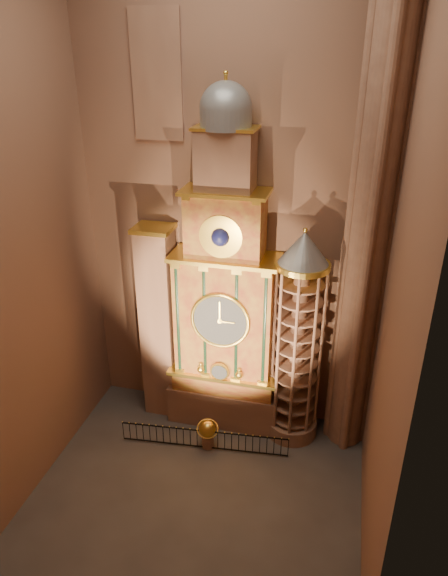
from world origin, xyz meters
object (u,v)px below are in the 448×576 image
(iron_railing, at_px, (204,439))
(celestial_globe, at_px, (208,432))
(stair_turret, at_px, (297,342))
(astronomical_clock, at_px, (225,304))
(portrait_tower, at_px, (159,323))

(iron_railing, bearing_deg, celestial_globe, 50.37)
(iron_railing, bearing_deg, stair_turret, 29.88)
(stair_turret, bearing_deg, astronomical_clock, 175.70)
(astronomical_clock, bearing_deg, celestial_globe, -96.99)
(astronomical_clock, height_order, stair_turret, astronomical_clock)
(celestial_globe, relative_size, iron_railing, 0.19)
(stair_turret, bearing_deg, iron_railing, -150.12)
(astronomical_clock, height_order, celestial_globe, astronomical_clock)
(stair_turret, height_order, iron_railing, stair_turret)
(portrait_tower, bearing_deg, iron_railing, -40.49)
(celestial_globe, bearing_deg, stair_turret, 28.87)
(astronomical_clock, distance_m, celestial_globe, 6.23)
(celestial_globe, height_order, iron_railing, celestial_globe)
(stair_turret, relative_size, iron_railing, 1.35)
(stair_turret, bearing_deg, portrait_tower, 177.67)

